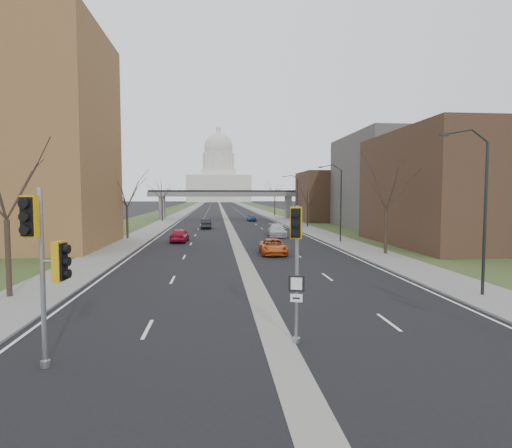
{
  "coord_description": "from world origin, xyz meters",
  "views": [
    {
      "loc": [
        -2.24,
        -15.1,
        5.4
      ],
      "look_at": [
        0.11,
        9.94,
        3.67
      ],
      "focal_mm": 30.0,
      "sensor_mm": 36.0,
      "label": 1
    }
  ],
  "objects": [
    {
      "name": "sidewalk_left",
      "position": [
        -12.0,
        150.0,
        0.06
      ],
      "size": [
        4.0,
        600.0,
        0.12
      ],
      "primitive_type": "cube",
      "color": "gray",
      "rests_on": "ground"
    },
    {
      "name": "tree_right_b",
      "position": [
        13.0,
        55.0,
        5.82
      ],
      "size": [
        6.3,
        6.3,
        8.22
      ],
      "color": "#382B21",
      "rests_on": "sidewalk_right"
    },
    {
      "name": "tree_left_a",
      "position": [
        -13.0,
        8.0,
        6.64
      ],
      "size": [
        7.2,
        7.2,
        9.4
      ],
      "color": "#382B21",
      "rests_on": "sidewalk_left"
    },
    {
      "name": "signal_pole_left",
      "position": [
        -7.42,
        -1.74,
        3.68
      ],
      "size": [
        1.14,
        0.95,
        5.63
      ],
      "rotation": [
        0.0,
        0.0,
        -0.17
      ],
      "color": "gray",
      "rests_on": "ground"
    },
    {
      "name": "car_right_near",
      "position": [
        2.91,
        23.07,
        0.7
      ],
      "size": [
        2.44,
        5.07,
        1.39
      ],
      "primitive_type": "imported",
      "rotation": [
        0.0,
        0.0,
        -0.03
      ],
      "color": "#C04D14",
      "rests_on": "ground"
    },
    {
      "name": "sidewalk_right",
      "position": [
        12.0,
        150.0,
        0.06
      ],
      "size": [
        4.0,
        600.0,
        0.12
      ],
      "primitive_type": "cube",
      "color": "gray",
      "rests_on": "ground"
    },
    {
      "name": "streetlight_far",
      "position": [
        10.99,
        58.0,
        6.95
      ],
      "size": [
        2.61,
        0.2,
        8.7
      ],
      "color": "black",
      "rests_on": "sidewalk_right"
    },
    {
      "name": "capitol",
      "position": [
        0.0,
        320.0,
        18.6
      ],
      "size": [
        48.0,
        42.0,
        55.75
      ],
      "color": "silver",
      "rests_on": "ground"
    },
    {
      "name": "tree_left_b",
      "position": [
        -13.0,
        38.0,
        6.23
      ],
      "size": [
        6.75,
        6.75,
        8.81
      ],
      "color": "#382B21",
      "rests_on": "sidewalk_left"
    },
    {
      "name": "median_strip",
      "position": [
        0.0,
        150.0,
        0.0
      ],
      "size": [
        1.2,
        600.0,
        0.02
      ],
      "primitive_type": "cube",
      "color": "gray",
      "rests_on": "ground"
    },
    {
      "name": "car_left_near",
      "position": [
        -6.41,
        34.2,
        0.79
      ],
      "size": [
        2.08,
        4.7,
        1.57
      ],
      "primitive_type": "imported",
      "rotation": [
        0.0,
        0.0,
        3.09
      ],
      "color": "maroon",
      "rests_on": "ground"
    },
    {
      "name": "road_surface",
      "position": [
        0.0,
        150.0,
        0.01
      ],
      "size": [
        20.0,
        600.0,
        0.01
      ],
      "primitive_type": "cube",
      "color": "black",
      "rests_on": "ground"
    },
    {
      "name": "tree_left_c",
      "position": [
        -13.0,
        72.0,
        7.04
      ],
      "size": [
        7.65,
        7.65,
        9.99
      ],
      "color": "#382B21",
      "rests_on": "sidewalk_left"
    },
    {
      "name": "commercial_block_mid",
      "position": [
        28.0,
        52.0,
        7.5
      ],
      "size": [
        18.0,
        22.0,
        15.0
      ],
      "primitive_type": "cube",
      "color": "#56544F",
      "rests_on": "ground"
    },
    {
      "name": "pedestrian_bridge",
      "position": [
        0.0,
        80.0,
        4.84
      ],
      "size": [
        34.0,
        3.0,
        6.45
      ],
      "color": "slate",
      "rests_on": "ground"
    },
    {
      "name": "signal_pole_median",
      "position": [
        0.59,
        -0.31,
        3.49
      ],
      "size": [
        0.65,
        0.84,
        5.01
      ],
      "rotation": [
        0.0,
        0.0,
        -0.26
      ],
      "color": "gray",
      "rests_on": "ground"
    },
    {
      "name": "streetlight_mid",
      "position": [
        10.99,
        32.0,
        6.95
      ],
      "size": [
        2.61,
        0.2,
        8.7
      ],
      "color": "black",
      "rests_on": "sidewalk_right"
    },
    {
      "name": "grass_verge_left",
      "position": [
        -18.0,
        150.0,
        0.05
      ],
      "size": [
        8.0,
        600.0,
        0.1
      ],
      "primitive_type": "cube",
      "color": "#2F4620",
      "rests_on": "ground"
    },
    {
      "name": "tree_right_a",
      "position": [
        13.0,
        22.0,
        6.64
      ],
      "size": [
        7.2,
        7.2,
        9.4
      ],
      "color": "#382B21",
      "rests_on": "sidewalk_right"
    },
    {
      "name": "ground",
      "position": [
        0.0,
        0.0,
        0.0
      ],
      "size": [
        700.0,
        700.0,
        0.0
      ],
      "primitive_type": "plane",
      "color": "black",
      "rests_on": "ground"
    },
    {
      "name": "car_right_mid",
      "position": [
        5.63,
        39.52,
        0.79
      ],
      "size": [
        2.57,
        5.58,
        1.58
      ],
      "primitive_type": "imported",
      "rotation": [
        0.0,
        0.0,
        -0.07
      ],
      "color": "#B6B8BF",
      "rests_on": "ground"
    },
    {
      "name": "car_left_far",
      "position": [
        -3.85,
        53.37,
        0.78
      ],
      "size": [
        1.84,
        4.81,
        1.57
      ],
      "primitive_type": "imported",
      "rotation": [
        0.0,
        0.0,
        3.18
      ],
      "color": "black",
      "rests_on": "ground"
    },
    {
      "name": "grass_verge_right",
      "position": [
        18.0,
        150.0,
        0.05
      ],
      "size": [
        8.0,
        600.0,
        0.1
      ],
      "primitive_type": "cube",
      "color": "#2F4620",
      "rests_on": "ground"
    },
    {
      "name": "streetlight_near",
      "position": [
        10.99,
        6.0,
        6.95
      ],
      "size": [
        2.61,
        0.2,
        8.7
      ],
      "color": "black",
      "rests_on": "sidewalk_right"
    },
    {
      "name": "car_right_far",
      "position": [
        5.04,
        71.95,
        0.68
      ],
      "size": [
        1.93,
        4.09,
        1.35
      ],
      "primitive_type": "imported",
      "rotation": [
        0.0,
        0.0,
        0.09
      ],
      "color": "navy",
      "rests_on": "ground"
    },
    {
      "name": "commercial_block_far",
      "position": [
        22.0,
        70.0,
        5.0
      ],
      "size": [
        14.0,
        14.0,
        10.0
      ],
      "primitive_type": "cube",
      "color": "#462E21",
      "rests_on": "ground"
    },
    {
      "name": "tree_right_c",
      "position": [
        13.0,
        95.0,
        7.04
      ],
      "size": [
        7.65,
        7.65,
        9.99
      ],
      "color": "#382B21",
      "rests_on": "sidewalk_right"
    },
    {
      "name": "commercial_block_near",
      "position": [
        24.0,
        28.0,
        6.0
      ],
      "size": [
        16.0,
        20.0,
        12.0
      ],
      "primitive_type": "cube",
      "color": "#462E21",
      "rests_on": "ground"
    }
  ]
}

